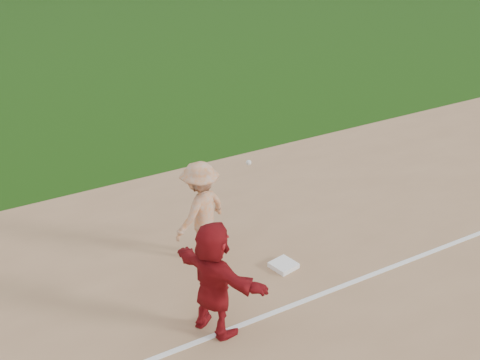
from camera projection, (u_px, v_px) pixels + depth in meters
ground at (282, 277)px, 10.84m from camera, size 160.00×160.00×0.00m
foul_line at (308, 299)px, 10.21m from camera, size 60.00×0.10×0.01m
first_base at (283, 265)px, 11.04m from camera, size 0.49×0.49×0.09m
base_runner at (214, 279)px, 9.11m from camera, size 1.15×1.88×1.93m
first_base_play at (201, 211)px, 10.99m from camera, size 1.42×1.37×2.15m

